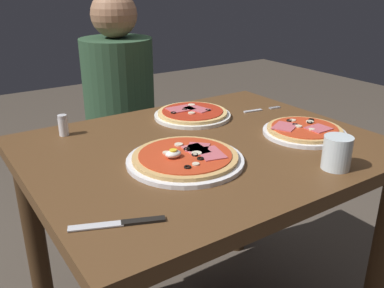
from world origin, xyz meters
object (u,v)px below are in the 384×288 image
fork (259,110)px  diner_person (121,129)px  dining_table (204,183)px  pizza_foreground (185,158)px  pizza_across_right (304,131)px  pizza_across_left (192,114)px  salt_shaker (63,125)px  water_glass_near (337,155)px  knife (124,223)px

fork → diner_person: bearing=114.7°
dining_table → pizza_foreground: (-0.12, -0.08, 0.14)m
pizza_foreground → diner_person: (0.20, 0.87, -0.21)m
pizza_across_right → pizza_across_left: bearing=120.0°
diner_person → salt_shaker: bearing=49.7°
water_glass_near → diner_person: diner_person is taller
pizza_across_right → fork: pizza_across_right is taller
water_glass_near → knife: size_ratio=0.47×
pizza_foreground → pizza_across_left: (0.23, 0.31, -0.00)m
salt_shaker → diner_person: bearing=49.7°
dining_table → pizza_foreground: bearing=-146.8°
pizza_across_right → knife: pizza_across_right is taller
pizza_foreground → fork: (0.49, 0.24, -0.01)m
fork → pizza_across_left: bearing=163.7°
knife → pizza_foreground: bearing=34.7°
salt_shaker → diner_person: diner_person is taller
water_glass_near → knife: 0.58m
dining_table → salt_shaker: (-0.33, 0.31, 0.16)m
pizza_across_left → knife: pizza_across_left is taller
water_glass_near → knife: water_glass_near is taller
pizza_across_left → pizza_across_right: (0.20, -0.34, 0.00)m
fork → diner_person: (-0.29, 0.63, -0.20)m
diner_person → pizza_across_left: bearing=93.6°
pizza_foreground → pizza_across_right: pizza_foreground is taller
pizza_across_left → dining_table: bearing=-115.6°
pizza_across_left → diner_person: size_ratio=0.23×
pizza_across_left → salt_shaker: 0.45m
pizza_across_left → salt_shaker: size_ratio=4.06×
pizza_foreground → knife: 0.33m
dining_table → salt_shaker: bearing=136.4°
dining_table → pizza_across_left: (0.11, 0.24, 0.14)m
knife → diner_person: bearing=66.1°
water_glass_near → knife: bearing=173.7°
pizza_across_right → fork: size_ratio=1.65×
knife → salt_shaker: (0.06, 0.57, 0.03)m
dining_table → pizza_across_right: pizza_across_right is taller
water_glass_near → dining_table: bearing=119.6°
dining_table → pizza_across_right: 0.36m
salt_shaker → fork: bearing=-12.1°
dining_table → pizza_across_left: 0.30m
diner_person → fork: bearing=114.7°
water_glass_near → salt_shaker: 0.82m
salt_shaker → dining_table: bearing=-43.6°
pizza_across_right → water_glass_near: 0.25m
pizza_across_left → diner_person: diner_person is taller
dining_table → pizza_foreground: 0.20m
pizza_across_left → knife: 0.71m
pizza_foreground → water_glass_near: 0.40m
pizza_across_right → water_glass_near: (-0.12, -0.22, 0.03)m
pizza_across_right → salt_shaker: bearing=146.8°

